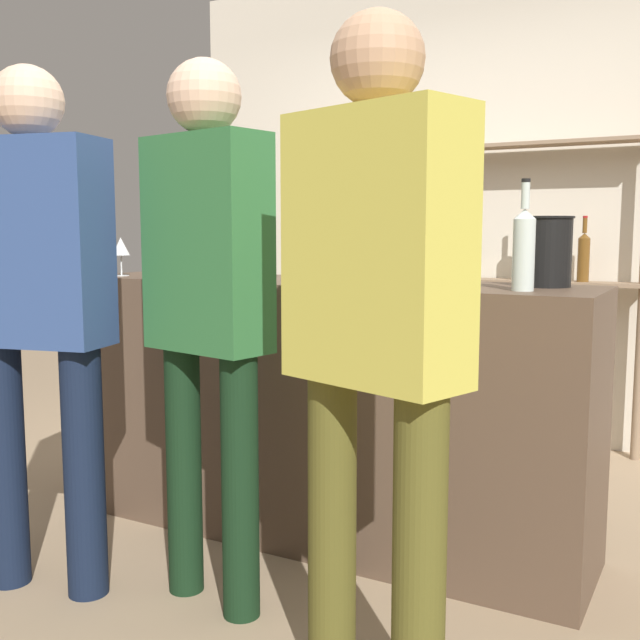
# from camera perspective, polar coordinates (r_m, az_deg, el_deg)

# --- Properties ---
(ground_plane) EXTENTS (16.00, 16.00, 0.00)m
(ground_plane) POSITION_cam_1_polar(r_m,az_deg,el_deg) (3.17, 0.00, -15.94)
(ground_plane) COLOR #9E8466
(bar_counter) EXTENTS (2.12, 0.53, 1.03)m
(bar_counter) POSITION_cam_1_polar(r_m,az_deg,el_deg) (3.01, 0.00, -6.85)
(bar_counter) COLOR brown
(bar_counter) RESTS_ON ground_plane
(back_wall) EXTENTS (3.72, 0.12, 2.80)m
(back_wall) POSITION_cam_1_polar(r_m,az_deg,el_deg) (4.65, 11.26, 8.86)
(back_wall) COLOR beige
(back_wall) RESTS_ON ground_plane
(back_shelf) EXTENTS (2.08, 0.18, 1.71)m
(back_shelf) POSITION_cam_1_polar(r_m,az_deg,el_deg) (4.48, 10.43, 5.58)
(back_shelf) COLOR #897056
(back_shelf) RESTS_ON ground_plane
(counter_bottle_0) EXTENTS (0.07, 0.07, 0.33)m
(counter_bottle_0) POSITION_cam_1_polar(r_m,az_deg,el_deg) (3.18, -12.24, 5.44)
(counter_bottle_0) COLOR black
(counter_bottle_0) RESTS_ON bar_counter
(counter_bottle_1) EXTENTS (0.07, 0.07, 0.36)m
(counter_bottle_1) POSITION_cam_1_polar(r_m,az_deg,el_deg) (2.53, 15.27, 5.36)
(counter_bottle_1) COLOR silver
(counter_bottle_1) RESTS_ON bar_counter
(counter_bottle_2) EXTENTS (0.08, 0.08, 0.36)m
(counter_bottle_2) POSITION_cam_1_polar(r_m,az_deg,el_deg) (2.95, 4.76, 5.67)
(counter_bottle_2) COLOR black
(counter_bottle_2) RESTS_ON bar_counter
(counter_bottle_3) EXTENTS (0.07, 0.07, 0.32)m
(counter_bottle_3) POSITION_cam_1_polar(r_m,az_deg,el_deg) (2.77, 0.93, 5.21)
(counter_bottle_3) COLOR silver
(counter_bottle_3) RESTS_ON bar_counter
(counter_bottle_4) EXTENTS (0.09, 0.09, 0.32)m
(counter_bottle_4) POSITION_cam_1_polar(r_m,az_deg,el_deg) (3.34, -8.20, 5.50)
(counter_bottle_4) COLOR black
(counter_bottle_4) RESTS_ON bar_counter
(wine_glass) EXTENTS (0.08, 0.08, 0.17)m
(wine_glass) POSITION_cam_1_polar(r_m,az_deg,el_deg) (3.34, -14.94, 5.36)
(wine_glass) COLOR silver
(wine_glass) RESTS_ON bar_counter
(ice_bucket) EXTENTS (0.19, 0.19, 0.25)m
(ice_bucket) POSITION_cam_1_polar(r_m,az_deg,el_deg) (2.74, 16.79, 5.02)
(ice_bucket) COLOR black
(ice_bucket) RESTS_ON bar_counter
(cork_jar) EXTENTS (0.10, 0.10, 0.13)m
(cork_jar) POSITION_cam_1_polar(r_m,az_deg,el_deg) (3.16, -5.01, 4.42)
(cork_jar) COLOR silver
(cork_jar) RESTS_ON bar_counter
(customer_right) EXTENTS (0.52, 0.35, 1.75)m
(customer_right) POSITION_cam_1_polar(r_m,az_deg,el_deg) (1.87, 4.23, 0.58)
(customer_right) COLOR brown
(customer_right) RESTS_ON ground_plane
(server_behind_counter) EXTENTS (0.47, 0.29, 1.58)m
(server_behind_counter) POSITION_cam_1_polar(r_m,az_deg,el_deg) (3.68, 7.58, 2.06)
(server_behind_counter) COLOR #575347
(server_behind_counter) RESTS_ON ground_plane
(customer_center) EXTENTS (0.45, 0.26, 1.75)m
(customer_center) POSITION_cam_1_polar(r_m,az_deg,el_deg) (2.39, -8.56, 2.34)
(customer_center) COLOR black
(customer_center) RESTS_ON ground_plane
(customer_left) EXTENTS (0.52, 0.32, 1.75)m
(customer_left) POSITION_cam_1_polar(r_m,az_deg,el_deg) (2.64, -20.81, 2.00)
(customer_left) COLOR #121C33
(customer_left) RESTS_ON ground_plane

